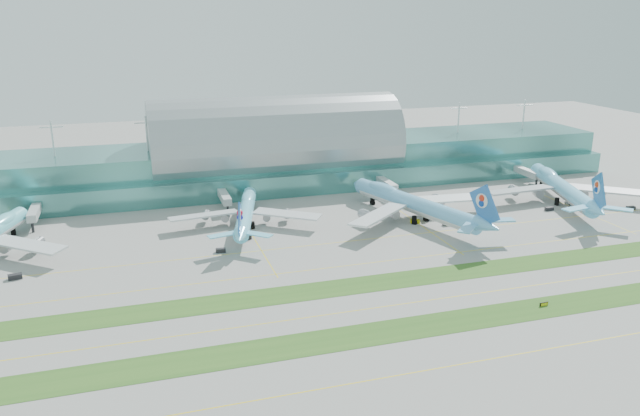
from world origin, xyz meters
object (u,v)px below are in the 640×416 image
object	(u,v)px
airliner_c	(413,203)
airliner_d	(562,187)
terminal	(276,155)
taxiway_sign_east	(544,304)
airliner_b	(246,211)

from	to	relation	value
airliner_c	airliner_d	size ratio (longest dim) A/B	1.02
terminal	taxiway_sign_east	world-z (taller)	terminal
terminal	airliner_d	world-z (taller)	terminal
airliner_b	taxiway_sign_east	xyz separation A→B (m)	(67.98, -96.29, -5.20)
airliner_d	taxiway_sign_east	size ratio (longest dim) A/B	28.58
airliner_b	airliner_c	size ratio (longest dim) A/B	0.82
airliner_b	taxiway_sign_east	bearing A→B (deg)	-40.60
airliner_b	airliner_c	distance (m)	67.29
airliner_c	taxiway_sign_east	world-z (taller)	airliner_c
airliner_b	airliner_d	size ratio (longest dim) A/B	0.84
airliner_b	terminal	bearing A→B (deg)	80.44
airliner_c	taxiway_sign_east	xyz separation A→B (m)	(1.84, -83.94, -6.51)
airliner_c	terminal	bearing A→B (deg)	101.83
airliner_c	airliner_d	xyz separation A→B (m)	(73.98, 3.32, -0.10)
terminal	airliner_d	bearing A→B (deg)	-31.09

